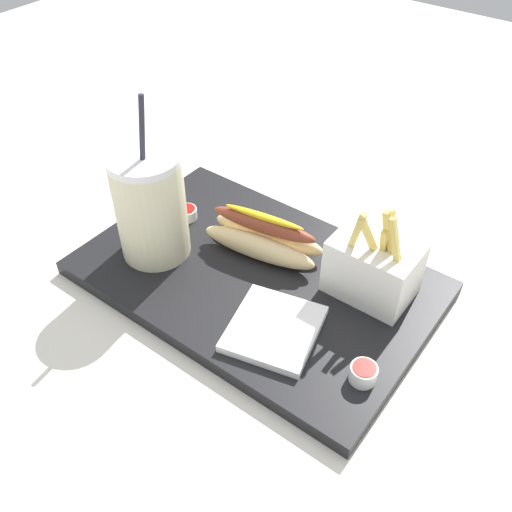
{
  "coord_description": "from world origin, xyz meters",
  "views": [
    {
      "loc": [
        0.33,
        -0.44,
        0.55
      ],
      "look_at": [
        0.0,
        0.0,
        0.05
      ],
      "focal_mm": 39.78,
      "sensor_mm": 36.0,
      "label": 1
    }
  ],
  "objects_px": {
    "ketchup_cup_1": "(187,213)",
    "napkin_stack": "(274,329)",
    "ketchup_cup_2": "(363,373)",
    "soda_cup": "(150,206)",
    "hot_dog_1": "(264,237)",
    "fries_basket": "(373,267)"
  },
  "relations": [
    {
      "from": "hot_dog_1",
      "to": "napkin_stack",
      "type": "bearing_deg",
      "value": -48.64
    },
    {
      "from": "ketchup_cup_1",
      "to": "hot_dog_1",
      "type": "bearing_deg",
      "value": 3.65
    },
    {
      "from": "ketchup_cup_1",
      "to": "napkin_stack",
      "type": "distance_m",
      "value": 0.26
    },
    {
      "from": "ketchup_cup_2",
      "to": "ketchup_cup_1",
      "type": "bearing_deg",
      "value": 164.27
    },
    {
      "from": "fries_basket",
      "to": "ketchup_cup_2",
      "type": "height_order",
      "value": "fries_basket"
    },
    {
      "from": "fries_basket",
      "to": "napkin_stack",
      "type": "distance_m",
      "value": 0.15
    },
    {
      "from": "soda_cup",
      "to": "ketchup_cup_1",
      "type": "xyz_separation_m",
      "value": [
        -0.02,
        0.08,
        -0.07
      ]
    },
    {
      "from": "ketchup_cup_2",
      "to": "napkin_stack",
      "type": "bearing_deg",
      "value": -178.43
    },
    {
      "from": "ketchup_cup_1",
      "to": "napkin_stack",
      "type": "bearing_deg",
      "value": -23.7
    },
    {
      "from": "hot_dog_1",
      "to": "ketchup_cup_1",
      "type": "xyz_separation_m",
      "value": [
        -0.14,
        -0.01,
        -0.02
      ]
    },
    {
      "from": "ketchup_cup_1",
      "to": "soda_cup",
      "type": "bearing_deg",
      "value": -79.06
    },
    {
      "from": "hot_dog_1",
      "to": "ketchup_cup_2",
      "type": "distance_m",
      "value": 0.24
    },
    {
      "from": "soda_cup",
      "to": "napkin_stack",
      "type": "xyz_separation_m",
      "value": [
        0.22,
        -0.02,
        -0.07
      ]
    },
    {
      "from": "soda_cup",
      "to": "hot_dog_1",
      "type": "distance_m",
      "value": 0.16
    },
    {
      "from": "napkin_stack",
      "to": "hot_dog_1",
      "type": "bearing_deg",
      "value": 131.36
    },
    {
      "from": "hot_dog_1",
      "to": "fries_basket",
      "type": "bearing_deg",
      "value": 7.12
    },
    {
      "from": "napkin_stack",
      "to": "fries_basket",
      "type": "bearing_deg",
      "value": 66.07
    },
    {
      "from": "ketchup_cup_1",
      "to": "ketchup_cup_2",
      "type": "height_order",
      "value": "ketchup_cup_2"
    },
    {
      "from": "soda_cup",
      "to": "napkin_stack",
      "type": "height_order",
      "value": "soda_cup"
    },
    {
      "from": "fries_basket",
      "to": "soda_cup",
      "type": "bearing_deg",
      "value": -158.72
    },
    {
      "from": "fries_basket",
      "to": "ketchup_cup_2",
      "type": "relative_size",
      "value": 4.53
    },
    {
      "from": "soda_cup",
      "to": "hot_dog_1",
      "type": "relative_size",
      "value": 1.35
    }
  ]
}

